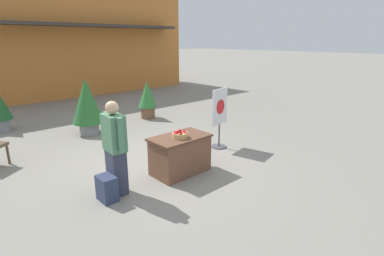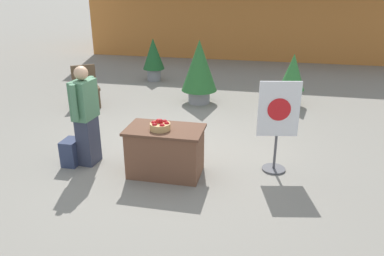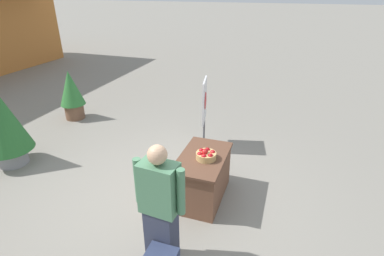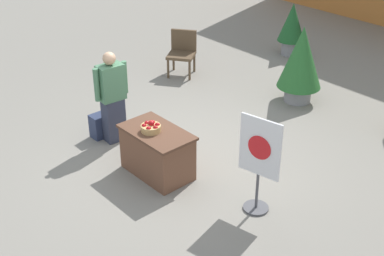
{
  "view_description": "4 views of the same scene",
  "coord_description": "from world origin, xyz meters",
  "views": [
    {
      "loc": [
        -3.23,
        -4.69,
        2.51
      ],
      "look_at": [
        0.77,
        -0.34,
        0.75
      ],
      "focal_mm": 28.0,
      "sensor_mm": 36.0,
      "label": 1
    },
    {
      "loc": [
        1.71,
        -5.47,
        2.75
      ],
      "look_at": [
        0.56,
        -0.08,
        0.59
      ],
      "focal_mm": 35.0,
      "sensor_mm": 36.0,
      "label": 2
    },
    {
      "loc": [
        -3.43,
        -1.64,
        3.04
      ],
      "look_at": [
        0.83,
        -0.2,
        0.89
      ],
      "focal_mm": 28.0,
      "sensor_mm": 36.0,
      "label": 3
    },
    {
      "loc": [
        5.77,
        -4.76,
        4.58
      ],
      "look_at": [
        0.41,
        -0.01,
        0.66
      ],
      "focal_mm": 50.0,
      "sensor_mm": 36.0,
      "label": 4
    }
  ],
  "objects": [
    {
      "name": "poster_board",
      "position": [
        1.87,
        -0.11,
        0.79
      ],
      "size": [
        0.61,
        0.36,
        1.42
      ],
      "rotation": [
        0.0,
        0.0,
        -1.38
      ],
      "color": "#4C4C51",
      "rests_on": "ground_plane"
    },
    {
      "name": "apple_basket",
      "position": [
        0.2,
        -0.63,
        0.81
      ],
      "size": [
        0.3,
        0.3,
        0.16
      ],
      "color": "tan",
      "rests_on": "display_table"
    },
    {
      "name": "potted_plant_far_right",
      "position": [
        0.05,
        3.08,
        0.85
      ],
      "size": [
        0.85,
        0.85,
        1.51
      ],
      "color": "gray",
      "rests_on": "ground_plane"
    },
    {
      "name": "person_visitor",
      "position": [
        -1.06,
        -0.46,
        0.8
      ],
      "size": [
        0.29,
        0.61,
        1.59
      ],
      "rotation": [
        0.0,
        0.0,
        -0.08
      ],
      "color": "#33384C",
      "rests_on": "ground_plane"
    },
    {
      "name": "potted_plant_near_right",
      "position": [
        2.21,
        3.38,
        0.67
      ],
      "size": [
        0.59,
        0.59,
        1.21
      ],
      "color": "brown",
      "rests_on": "ground_plane"
    },
    {
      "name": "display_table",
      "position": [
        0.25,
        -0.56,
        0.37
      ],
      "size": [
        1.14,
        0.67,
        0.74
      ],
      "color": "brown",
      "rests_on": "ground_plane"
    },
    {
      "name": "ground_plane",
      "position": [
        0.0,
        0.0,
        0.0
      ],
      "size": [
        120.0,
        120.0,
        0.0
      ],
      "primitive_type": "plane",
      "color": "gray"
    }
  ]
}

